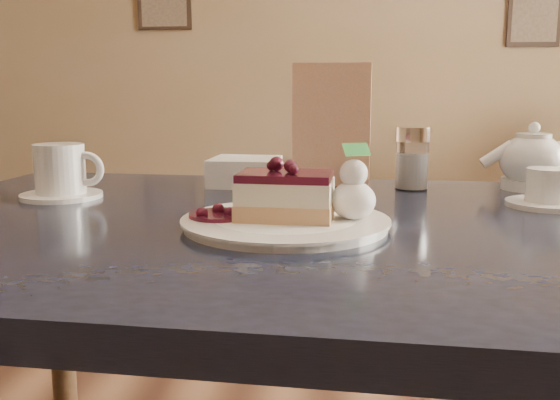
# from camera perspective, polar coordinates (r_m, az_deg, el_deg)

# --- Properties ---
(main_table) EXTENTS (1.30, 0.91, 0.79)m
(main_table) POSITION_cam_1_polar(r_m,az_deg,el_deg) (0.91, 0.99, -6.87)
(main_table) COLOR black
(main_table) RESTS_ON ground
(dessert_plate) EXTENTS (0.27, 0.27, 0.01)m
(dessert_plate) POSITION_cam_1_polar(r_m,az_deg,el_deg) (0.84, 0.50, -2.12)
(dessert_plate) COLOR white
(dessert_plate) RESTS_ON main_table
(cheesecake_slice) EXTENTS (0.13, 0.10, 0.06)m
(cheesecake_slice) POSITION_cam_1_polar(r_m,az_deg,el_deg) (0.83, 0.51, 0.37)
(cheesecake_slice) COLOR tan
(cheesecake_slice) RESTS_ON dessert_plate
(whipped_cream) EXTENTS (0.06, 0.06, 0.05)m
(whipped_cream) POSITION_cam_1_polar(r_m,az_deg,el_deg) (0.83, 6.70, -0.01)
(whipped_cream) COLOR white
(whipped_cream) RESTS_ON dessert_plate
(berry_sauce) EXTENTS (0.08, 0.08, 0.01)m
(berry_sauce) POSITION_cam_1_polar(r_m,az_deg,el_deg) (0.85, -5.53, -1.39)
(berry_sauce) COLOR #370416
(berry_sauce) RESTS_ON dessert_plate
(coffee_set) EXTENTS (0.15, 0.14, 0.09)m
(coffee_set) POSITION_cam_1_polar(r_m,az_deg,el_deg) (1.12, -19.33, 2.27)
(coffee_set) COLOR white
(coffee_set) RESTS_ON main_table
(tea_set) EXTENTS (0.17, 0.29, 0.11)m
(tea_set) POSITION_cam_1_polar(r_m,az_deg,el_deg) (1.20, 22.21, 2.78)
(tea_set) COLOR white
(tea_set) RESTS_ON main_table
(menu_card) EXTENTS (0.15, 0.04, 0.23)m
(menu_card) POSITION_cam_1_polar(r_m,az_deg,el_deg) (1.19, 4.72, 6.85)
(menu_card) COLOR white
(menu_card) RESTS_ON main_table
(sugar_shaker) EXTENTS (0.06, 0.06, 0.12)m
(sugar_shaker) POSITION_cam_1_polar(r_m,az_deg,el_deg) (1.16, 12.00, 3.81)
(sugar_shaker) COLOR white
(sugar_shaker) RESTS_ON main_table
(napkin_stack) EXTENTS (0.13, 0.13, 0.05)m
(napkin_stack) POSITION_cam_1_polar(r_m,az_deg,el_deg) (1.20, -3.21, 2.61)
(napkin_stack) COLOR white
(napkin_stack) RESTS_ON main_table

